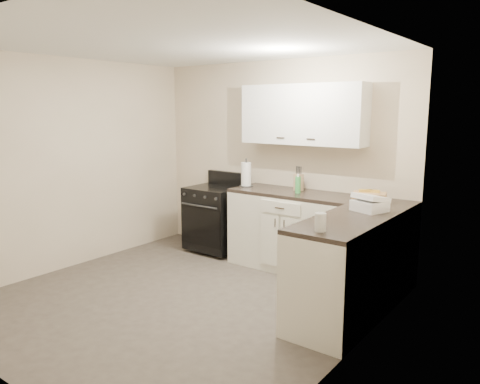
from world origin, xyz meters
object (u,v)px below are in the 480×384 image
Objects in this scene: knife_block at (299,182)px; paper_towel at (246,174)px; wicker_basket at (369,198)px; countertop_grill at (370,206)px; stove at (215,218)px.

knife_block is 0.67× the size of paper_towel.
paper_towel is 0.91× the size of wicker_basket.
paper_towel is at bearing -151.11° from knife_block.
paper_towel is at bearing 176.71° from wicker_basket.
paper_towel is 1.86m from countertop_grill.
wicker_basket is at bearing 6.42° from knife_block.
paper_towel reaches higher than countertop_grill.
stove is 3.01× the size of countertop_grill.
knife_block reaches higher than countertop_grill.
stove is 1.34m from knife_block.
knife_block reaches higher than stove.
knife_block is 0.73× the size of countertop_grill.
wicker_basket is 0.39m from countertop_grill.
knife_block is 0.99m from wicker_basket.
paper_towel is at bearing -173.99° from countertop_grill.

